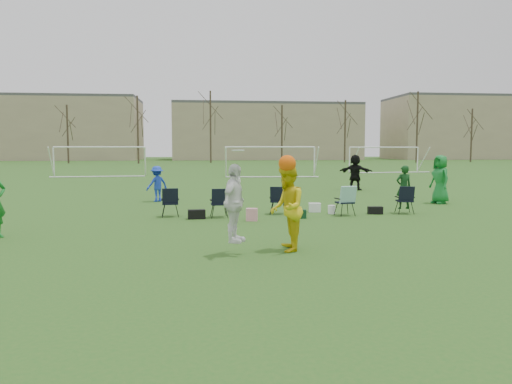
{
  "coord_description": "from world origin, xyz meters",
  "views": [
    {
      "loc": [
        -1.79,
        -8.66,
        2.27
      ],
      "look_at": [
        -0.47,
        2.98,
        1.25
      ],
      "focal_mm": 35.0,
      "sensor_mm": 36.0,
      "label": 1
    }
  ],
  "objects": [
    {
      "name": "ground",
      "position": [
        0.0,
        0.0,
        0.0
      ],
      "size": [
        260.0,
        260.0,
        0.0
      ],
      "primitive_type": "plane",
      "color": "#26591B",
      "rests_on": "ground"
    },
    {
      "name": "fielder_blue",
      "position": [
        -3.61,
        13.0,
        0.76
      ],
      "size": [
        1.13,
        1.03,
        1.53
      ],
      "primitive_type": "imported",
      "rotation": [
        0.0,
        0.0,
        3.76
      ],
      "color": "#1939BD",
      "rests_on": "ground"
    },
    {
      "name": "fielder_green_far",
      "position": [
        8.11,
        10.95,
        1.0
      ],
      "size": [
        0.85,
        1.1,
        2.01
      ],
      "primitive_type": "imported",
      "rotation": [
        0.0,
        0.0,
        -1.34
      ],
      "color": "#14752B",
      "rests_on": "ground"
    },
    {
      "name": "fielder_black",
      "position": [
        6.69,
        17.86,
        0.98
      ],
      "size": [
        1.87,
        1.38,
        1.95
      ],
      "primitive_type": "imported",
      "rotation": [
        0.0,
        0.0,
        2.64
      ],
      "color": "black",
      "rests_on": "ground"
    },
    {
      "name": "center_contest",
      "position": [
        -0.27,
        2.03,
        1.04
      ],
      "size": [
        2.0,
        1.34,
        2.25
      ],
      "color": "white",
      "rests_on": "ground"
    },
    {
      "name": "sideline_setup",
      "position": [
        1.69,
        8.02,
        0.51
      ],
      "size": [
        8.79,
        2.29,
        1.69
      ],
      "color": "#103C15",
      "rests_on": "ground"
    },
    {
      "name": "goal_left",
      "position": [
        -10.0,
        34.0,
        1.92
      ],
      "size": [
        7.39,
        0.76,
        2.46
      ],
      "rotation": [
        0.0,
        0.0,
        0.09
      ],
      "color": "white",
      "rests_on": "ground"
    },
    {
      "name": "goal_mid",
      "position": [
        4.0,
        32.0,
        1.92
      ],
      "size": [
        7.4,
        0.63,
        2.46
      ],
      "rotation": [
        0.0,
        0.0,
        -0.07
      ],
      "color": "white",
      "rests_on": "ground"
    },
    {
      "name": "goal_right",
      "position": [
        16.0,
        38.0,
        1.92
      ],
      "size": [
        7.35,
        1.14,
        2.46
      ],
      "rotation": [
        0.0,
        0.0,
        0.14
      ],
      "color": "white",
      "rests_on": "ground"
    },
    {
      "name": "tree_line",
      "position": [
        0.24,
        69.85,
        5.09
      ],
      "size": [
        110.28,
        3.28,
        11.4
      ],
      "color": "#382B21",
      "rests_on": "ground"
    },
    {
      "name": "building_row",
      "position": [
        6.73,
        96.0,
        5.99
      ],
      "size": [
        126.0,
        16.0,
        13.0
      ],
      "color": "tan",
      "rests_on": "ground"
    }
  ]
}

